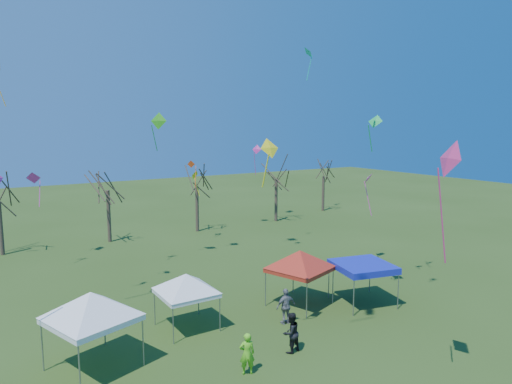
% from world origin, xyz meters
% --- Properties ---
extents(ground, '(140.00, 140.00, 0.00)m').
position_xyz_m(ground, '(0.00, 0.00, 0.00)').
color(ground, '#2D4616').
rests_on(ground, ground).
extents(tree_2, '(3.71, 3.71, 8.18)m').
position_xyz_m(tree_2, '(-2.37, 24.38, 6.29)').
color(tree_2, '#3D2D21').
rests_on(tree_2, ground).
extents(tree_3, '(3.59, 3.59, 7.91)m').
position_xyz_m(tree_3, '(6.03, 24.04, 6.08)').
color(tree_3, '#3D2D21').
rests_on(tree_3, ground).
extents(tree_4, '(3.58, 3.58, 7.89)m').
position_xyz_m(tree_4, '(15.36, 24.00, 6.06)').
color(tree_4, '#3D2D21').
rests_on(tree_4, ground).
extents(tree_5, '(3.39, 3.39, 7.46)m').
position_xyz_m(tree_5, '(23.72, 26.07, 5.73)').
color(tree_5, '#3D2D21').
rests_on(tree_5, ground).
extents(tent_white_west, '(4.19, 4.19, 3.91)m').
position_xyz_m(tent_white_west, '(-8.50, 2.79, 3.15)').
color(tent_white_west, gray).
rests_on(tent_white_west, ground).
extents(tent_white_mid, '(3.76, 3.76, 3.32)m').
position_xyz_m(tent_white_mid, '(-3.58, 4.33, 2.68)').
color(tent_white_mid, gray).
rests_on(tent_white_mid, ground).
extents(tent_red, '(3.99, 3.99, 3.72)m').
position_xyz_m(tent_red, '(3.19, 3.81, 3.00)').
color(tent_red, gray).
rests_on(tent_red, ground).
extents(tent_blue, '(3.65, 3.65, 2.40)m').
position_xyz_m(tent_blue, '(6.39, 2.03, 2.20)').
color(tent_blue, gray).
rests_on(tent_blue, ground).
extents(person_grey, '(1.14, 0.53, 1.89)m').
position_xyz_m(person_grey, '(1.01, 2.10, 0.95)').
color(person_grey, slate).
rests_on(person_grey, ground).
extents(person_green, '(0.76, 0.62, 1.78)m').
position_xyz_m(person_green, '(-3.19, -1.02, 0.89)').
color(person_green, '#63CB20').
rests_on(person_green, ground).
extents(person_dark, '(1.00, 0.84, 1.86)m').
position_xyz_m(person_dark, '(-0.56, -0.48, 0.93)').
color(person_dark, black).
rests_on(person_dark, ground).
extents(kite_18, '(0.77, 0.91, 1.98)m').
position_xyz_m(kite_18, '(5.09, 5.70, 14.49)').
color(kite_18, '#0CB9AC').
rests_on(kite_18, ground).
extents(kite_19, '(0.99, 0.84, 2.38)m').
position_xyz_m(kite_19, '(4.31, 20.62, 5.94)').
color(kite_19, yellow).
rests_on(kite_19, ground).
extents(kite_13, '(1.10, 0.88, 2.47)m').
position_xyz_m(kite_13, '(-8.74, 18.69, 6.64)').
color(kite_13, '#D930A4').
rests_on(kite_13, ground).
extents(kite_11, '(1.07, 1.14, 2.81)m').
position_xyz_m(kite_11, '(-0.73, 15.53, 10.58)').
color(kite_11, '#2A9B17').
rests_on(kite_11, ground).
extents(kite_1, '(0.99, 0.56, 2.18)m').
position_xyz_m(kite_1, '(-1.26, 0.26, 9.25)').
color(kite_1, yellow).
rests_on(kite_1, ground).
extents(kite_27, '(0.75, 0.98, 2.11)m').
position_xyz_m(kite_27, '(6.83, 1.93, 10.45)').
color(kite_27, green).
rests_on(kite_27, ground).
extents(kite_5, '(1.09, 1.51, 4.62)m').
position_xyz_m(kite_5, '(2.17, -6.10, 9.02)').
color(kite_5, '#D52F6F').
rests_on(kite_5, ground).
extents(kite_22, '(0.85, 0.78, 2.39)m').
position_xyz_m(kite_22, '(3.87, 20.25, 6.84)').
color(kite_22, '#E24215').
rests_on(kite_22, ground).
extents(kite_17, '(1.28, 1.15, 3.26)m').
position_xyz_m(kite_17, '(12.08, 7.44, 6.41)').
color(kite_17, '#F736A9').
rests_on(kite_17, ground).
extents(kite_12, '(0.85, 1.00, 3.09)m').
position_xyz_m(kite_12, '(12.03, 22.67, 7.87)').
color(kite_12, '#D12E95').
rests_on(kite_12, ground).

